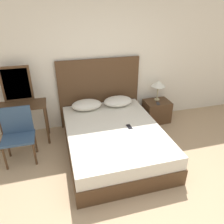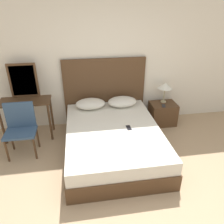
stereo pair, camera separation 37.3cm
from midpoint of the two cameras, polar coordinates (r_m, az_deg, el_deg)
ground_plane at (r=3.14m, az=9.22°, el=-24.88°), size 16.00×16.00×0.00m
wall_back at (r=4.51m, az=0.86°, el=13.02°), size 10.00×0.06×2.70m
bed at (r=3.90m, az=3.01°, el=-7.37°), size 1.61×2.15×0.50m
headboard at (r=4.63m, az=0.39°, el=5.16°), size 1.70×0.05×1.43m
pillow_left at (r=4.39m, az=-3.24°, el=2.12°), size 0.59×0.40×0.19m
pillow_right at (r=4.49m, az=5.06°, el=2.67°), size 0.59×0.40×0.19m
phone_on_bed at (r=3.78m, az=7.22°, el=-4.16°), size 0.07×0.15×0.01m
nightstand at (r=4.94m, az=15.17°, el=-0.45°), size 0.55×0.43×0.48m
table_lamp at (r=4.78m, az=15.93°, el=6.50°), size 0.31×0.31×0.44m
phone_on_nightstand at (r=4.73m, az=15.57°, el=1.54°), size 0.11×0.16×0.01m
vanity_desk at (r=4.38m, az=-19.32°, el=0.94°), size 0.94×0.45×0.78m
vanity_mirror at (r=4.38m, az=-19.91°, el=7.69°), size 0.52×0.03×0.65m
chair at (r=4.00m, az=-20.37°, el=-3.45°), size 0.51×0.41×0.93m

